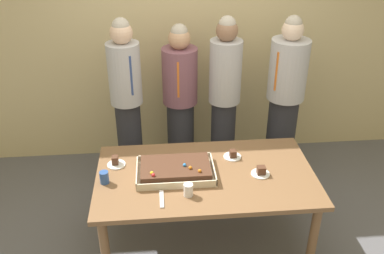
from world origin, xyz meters
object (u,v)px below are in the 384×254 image
object	(u,v)px
sheet_cake	(175,170)
plated_slice_near_right	(261,172)
plated_slice_far_left	(116,162)
drink_cup_nearest	(104,177)
person_far_right_suit	(285,100)
cake_server_utensil	(162,199)
plated_slice_near_left	(233,155)
drink_cup_middle	(188,190)
party_table	(205,182)
person_green_shirt_behind	(127,102)
person_striped_tie_right	(180,100)
person_serving_front	(224,97)

from	to	relation	value
sheet_cake	plated_slice_near_right	world-z (taller)	sheet_cake
plated_slice_far_left	drink_cup_nearest	distance (m)	0.25
plated_slice_far_left	person_far_right_suit	world-z (taller)	person_far_right_suit
plated_slice_near_right	cake_server_utensil	world-z (taller)	plated_slice_near_right
sheet_cake	plated_slice_far_left	bearing A→B (deg)	160.15
plated_slice_near_left	drink_cup_nearest	bearing A→B (deg)	-165.82
drink_cup_middle	cake_server_utensil	bearing A→B (deg)	-171.25
sheet_cake	drink_cup_middle	bearing A→B (deg)	-74.13
cake_server_utensil	person_far_right_suit	distance (m)	1.77
plated_slice_near_right	person_far_right_suit	xyz separation A→B (m)	(0.46, 1.00, 0.14)
plated_slice_far_left	drink_cup_nearest	xyz separation A→B (m)	(-0.07, -0.24, 0.03)
person_far_right_suit	plated_slice_far_left	bearing A→B (deg)	-14.21
party_table	person_green_shirt_behind	world-z (taller)	person_green_shirt_behind
plated_slice_near_right	person_far_right_suit	distance (m)	1.11
person_green_shirt_behind	person_far_right_suit	world-z (taller)	person_green_shirt_behind
drink_cup_middle	person_striped_tie_right	xyz separation A→B (m)	(0.03, 1.40, 0.07)
party_table	cake_server_utensil	size ratio (longest dim) A/B	8.70
sheet_cake	plated_slice_near_left	distance (m)	0.53
plated_slice_near_left	plated_slice_far_left	xyz separation A→B (m)	(-0.98, -0.02, 0.00)
plated_slice_near_left	person_striped_tie_right	bearing A→B (deg)	112.55
person_serving_front	person_green_shirt_behind	world-z (taller)	person_green_shirt_behind
sheet_cake	person_far_right_suit	bearing A→B (deg)	39.28
sheet_cake	plated_slice_near_left	xyz separation A→B (m)	(0.49, 0.20, -0.02)
plated_slice_far_left	person_serving_front	size ratio (longest dim) A/B	0.09
plated_slice_near_left	plated_slice_far_left	bearing A→B (deg)	-178.58
person_green_shirt_behind	person_serving_front	bearing A→B (deg)	69.46
plated_slice_near_right	person_striped_tie_right	distance (m)	1.32
person_striped_tie_right	party_table	bearing A→B (deg)	12.10
plated_slice_far_left	person_striped_tie_right	xyz separation A→B (m)	(0.59, 0.95, 0.09)
person_striped_tie_right	plated_slice_near_left	bearing A→B (deg)	28.29
party_table	plated_slice_far_left	world-z (taller)	plated_slice_far_left
sheet_cake	person_striped_tie_right	bearing A→B (deg)	84.27
plated_slice_near_left	person_serving_front	world-z (taller)	person_serving_front
cake_server_utensil	drink_cup_nearest	bearing A→B (deg)	150.65
plated_slice_far_left	person_serving_front	bearing A→B (deg)	38.80
person_striped_tie_right	person_far_right_suit	size ratio (longest dim) A/B	0.94
person_striped_tie_right	person_far_right_suit	distance (m)	1.05
party_table	plated_slice_near_left	xyz separation A→B (m)	(0.26, 0.22, 0.10)
plated_slice_far_left	person_far_right_suit	size ratio (longest dim) A/B	0.09
sheet_cake	plated_slice_near_left	world-z (taller)	sheet_cake
plated_slice_far_left	drink_cup_middle	distance (m)	0.72
sheet_cake	cake_server_utensil	world-z (taller)	sheet_cake
plated_slice_far_left	person_serving_front	xyz separation A→B (m)	(1.03, 0.83, 0.16)
plated_slice_far_left	person_green_shirt_behind	bearing A→B (deg)	84.88
plated_slice_near_left	person_serving_front	size ratio (longest dim) A/B	0.09
plated_slice_far_left	drink_cup_middle	xyz separation A→B (m)	(0.56, -0.45, 0.03)
plated_slice_near_left	cake_server_utensil	size ratio (longest dim) A/B	0.75
sheet_cake	person_striped_tie_right	size ratio (longest dim) A/B	0.38
drink_cup_middle	person_striped_tie_right	size ratio (longest dim) A/B	0.06
person_serving_front	person_green_shirt_behind	distance (m)	0.96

